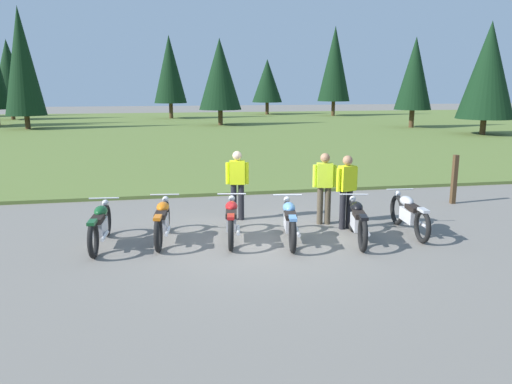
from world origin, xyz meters
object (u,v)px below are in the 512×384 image
Objects in this scene: motorcycle_silver at (409,214)px; trail_marker_post at (454,179)px; motorcycle_british_green at (100,225)px; rider_with_back_turned at (237,181)px; rider_in_hivis_vest at (347,188)px; motorcycle_orange at (162,220)px; motorcycle_red at (232,220)px; motorcycle_sky_blue at (290,221)px; rider_checking_bike at (324,184)px; motorcycle_black at (357,220)px.

motorcycle_silver is 3.49m from trail_marker_post.
rider_with_back_turned is (3.02, 1.48, 0.51)m from motorcycle_british_green.
motorcycle_orange is at bearing -177.85° from rider_in_hivis_vest.
motorcycle_british_green is 1.26× the size of rider_with_back_turned.
motorcycle_red and motorcycle_sky_blue have the same top height.
rider_with_back_turned is 1.24× the size of trail_marker_post.
motorcycle_orange is 5.32m from motorcycle_silver.
trail_marker_post is at bearing 42.86° from motorcycle_silver.
motorcycle_sky_blue is at bearing -6.36° from motorcycle_british_green.
rider_checking_bike reaches higher than trail_marker_post.
motorcycle_orange is 1.01× the size of motorcycle_black.
motorcycle_red is at bearing 163.87° from motorcycle_sky_blue.
rider_with_back_turned reaches higher than motorcycle_black.
rider_checking_bike is at bearing 146.58° from motorcycle_silver.
rider_in_hivis_vest is at bearing 84.17° from motorcycle_black.
rider_with_back_turned is 6.10m from trail_marker_post.
rider_with_back_turned is 1.00× the size of rider_checking_bike.
motorcycle_red is at bearing -1.92° from motorcycle_british_green.
rider_checking_bike is (3.71, 0.61, 0.51)m from motorcycle_orange.
rider_with_back_turned is 1.00× the size of rider_in_hivis_vest.
rider_in_hivis_vest is 4.19m from trail_marker_post.
motorcycle_red is at bearing 176.49° from motorcycle_silver.
motorcycle_sky_blue is (1.16, -0.34, 0.00)m from motorcycle_red.
trail_marker_post is at bearing 13.77° from motorcycle_orange.
motorcycle_british_green is 1.00× the size of motorcycle_orange.
trail_marker_post is at bearing 25.10° from rider_in_hivis_vest.
motorcycle_british_green is 6.55m from motorcycle_silver.
motorcycle_black is 1.24× the size of rider_in_hivis_vest.
motorcycle_red is 1.25× the size of rider_in_hivis_vest.
rider_in_hivis_vest reaches higher than motorcycle_british_green.
rider_in_hivis_vest is (2.28, -1.21, 0.00)m from rider_with_back_turned.
motorcycle_red is at bearing 167.99° from motorcycle_black.
rider_checking_bike is (-0.27, 1.36, 0.51)m from motorcycle_black.
motorcycle_orange is 8.09m from trail_marker_post.
motorcycle_orange is at bearing 175.23° from motorcycle_silver.
rider_in_hivis_vest is 0.59m from rider_checking_bike.
rider_in_hivis_vest is at bearing 2.90° from motorcycle_british_green.
motorcycle_sky_blue and motorcycle_black have the same top height.
trail_marker_post reaches higher than motorcycle_sky_blue.
motorcycle_black is at bearing -12.01° from motorcycle_red.
motorcycle_red is (1.42, -0.20, 0.00)m from motorcycle_orange.
motorcycle_black is 1.24× the size of rider_checking_bike.
rider_checking_bike is (1.92, -0.75, 0.00)m from rider_with_back_turned.
trail_marker_post is at bearing 25.06° from motorcycle_sky_blue.
rider_checking_bike is at bearing 128.61° from rider_in_hivis_vest.
motorcycle_silver is (1.32, 0.31, 0.00)m from motorcycle_black.
motorcycle_silver is (5.31, -0.44, 0.00)m from motorcycle_orange.
motorcycle_british_green is 2.65m from motorcycle_red.
motorcycle_red is 1.25× the size of rider_with_back_turned.
motorcycle_red is 2.62m from motorcycle_black.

